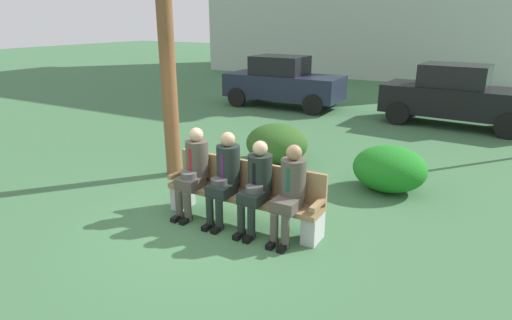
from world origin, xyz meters
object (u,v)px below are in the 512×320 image
seated_man_leftmost (194,168)px  parked_car_far (457,96)px  seated_man_centerleft (225,174)px  park_bench (244,193)px  shrub_near_bench (277,143)px  seated_man_centerright (257,182)px  parked_car_near (283,82)px  shrub_mid_lawn (390,169)px  seated_man_rightmost (290,188)px

seated_man_leftmost → parked_car_far: 8.57m
seated_man_centerleft → parked_car_far: size_ratio=0.33×
seated_man_centerleft → parked_car_far: (2.22, 8.11, 0.10)m
park_bench → shrub_near_bench: 2.79m
seated_man_leftmost → seated_man_centerright: seated_man_leftmost is taller
seated_man_centerleft → parked_car_near: size_ratio=0.34×
park_bench → parked_car_near: bearing=112.7°
shrub_mid_lawn → park_bench: bearing=-124.2°
seated_man_centerright → shrub_near_bench: bearing=111.8°
seated_man_centerright → shrub_mid_lawn: size_ratio=1.02×
seated_man_leftmost → shrub_mid_lawn: size_ratio=1.06×
seated_man_centerleft → seated_man_centerright: 0.53m
parked_car_near → shrub_mid_lawn: bearing=-49.6°
seated_man_centerleft → park_bench: bearing=28.7°
seated_man_centerleft → shrub_near_bench: 2.88m
shrub_near_bench → parked_car_far: size_ratio=0.32×
seated_man_leftmost → seated_man_centerleft: seated_man_centerleft is taller
seated_man_leftmost → shrub_near_bench: (-0.04, 2.80, -0.33)m
park_bench → parked_car_near: 8.73m
seated_man_leftmost → seated_man_centerright: (1.08, -0.00, -0.02)m
seated_man_leftmost → seated_man_rightmost: size_ratio=1.02×
shrub_mid_lawn → seated_man_centerleft: bearing=-126.6°
seated_man_centerright → seated_man_centerleft: bearing=179.4°
seated_man_rightmost → shrub_mid_lawn: 2.54m
park_bench → parked_car_far: 8.23m
seated_man_centerright → seated_man_rightmost: seated_man_rightmost is taller
parked_car_near → seated_man_centerleft: bearing=-69.1°
park_bench → seated_man_leftmost: seated_man_leftmost is taller
park_bench → seated_man_centerleft: size_ratio=1.81×
seated_man_centerleft → seated_man_centerright: bearing=-0.6°
seated_man_centerright → seated_man_rightmost: size_ratio=0.99×
parked_car_near → seated_man_centerright: bearing=-65.9°
seated_man_leftmost → seated_man_rightmost: (1.59, 0.00, -0.01)m
seated_man_centerleft → shrub_mid_lawn: size_ratio=1.06×
park_bench → seated_man_rightmost: 0.85m
seated_man_leftmost → parked_car_near: parked_car_near is taller
seated_man_centerleft → seated_man_rightmost: (1.03, 0.00, -0.02)m
seated_man_rightmost → parked_car_near: bearing=117.0°
shrub_near_bench → park_bench: bearing=-72.6°
seated_man_centerleft → parked_car_near: bearing=110.9°
park_bench → seated_man_centerleft: seated_man_centerleft is taller
seated_man_centerright → shrub_mid_lawn: bearing=62.4°
seated_man_leftmost → seated_man_centerleft: (0.56, 0.00, 0.00)m
seated_man_centerright → shrub_near_bench: size_ratio=0.99×
seated_man_centerleft → parked_car_near: parked_car_near is taller
seated_man_centerleft → shrub_mid_lawn: 3.02m
seated_man_leftmost → seated_man_centerleft: size_ratio=1.00×
shrub_near_bench → shrub_mid_lawn: size_ratio=1.03×
parked_car_far → seated_man_leftmost: bearing=-108.9°
seated_man_rightmost → shrub_mid_lawn: size_ratio=1.03×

